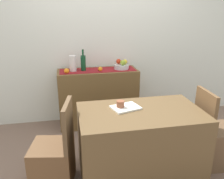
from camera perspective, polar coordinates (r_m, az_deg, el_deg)
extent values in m
cube|color=#795E51|center=(3.08, 2.08, -15.51)|extent=(6.40, 6.40, 0.02)
cube|color=silver|center=(3.71, -1.91, 13.06)|extent=(6.40, 0.06, 2.70)
cube|color=brown|center=(3.66, -3.30, -1.92)|extent=(1.18, 0.42, 0.86)
cube|color=maroon|center=(3.53, -3.43, 4.67)|extent=(1.11, 0.32, 0.01)
cylinder|color=silver|center=(3.58, 2.25, 5.50)|extent=(0.22, 0.22, 0.06)
sphere|color=#91AA33|center=(3.53, 2.58, 6.45)|extent=(0.08, 0.08, 0.08)
sphere|color=red|center=(3.61, 1.57, 6.72)|extent=(0.07, 0.07, 0.07)
sphere|color=gold|center=(3.59, 3.10, 6.62)|extent=(0.07, 0.07, 0.07)
cylinder|color=#103F23|center=(3.48, -6.88, 6.24)|extent=(0.07, 0.07, 0.23)
cylinder|color=#103F23|center=(3.45, -6.99, 8.79)|extent=(0.03, 0.03, 0.09)
cylinder|color=silver|center=(3.47, -9.35, 6.13)|extent=(0.10, 0.10, 0.23)
sphere|color=orange|center=(3.39, -10.80, 4.38)|extent=(0.07, 0.07, 0.07)
sphere|color=orange|center=(3.46, -2.82, 4.92)|extent=(0.07, 0.07, 0.07)
cube|color=brown|center=(2.62, 6.61, -12.55)|extent=(1.26, 0.75, 0.74)
cube|color=white|center=(2.49, 3.28, -4.32)|extent=(0.33, 0.28, 0.02)
cylinder|color=brown|center=(2.47, 2.03, -3.66)|extent=(0.08, 0.08, 0.09)
cube|color=brown|center=(2.61, -13.94, -17.03)|extent=(0.46, 0.46, 0.45)
cube|color=brown|center=(2.34, -10.47, -8.29)|extent=(0.11, 0.40, 0.45)
cube|color=brown|center=(3.07, 23.36, -12.21)|extent=(0.42, 0.42, 0.45)
cube|color=brown|center=(2.78, 21.40, -4.78)|extent=(0.06, 0.40, 0.45)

